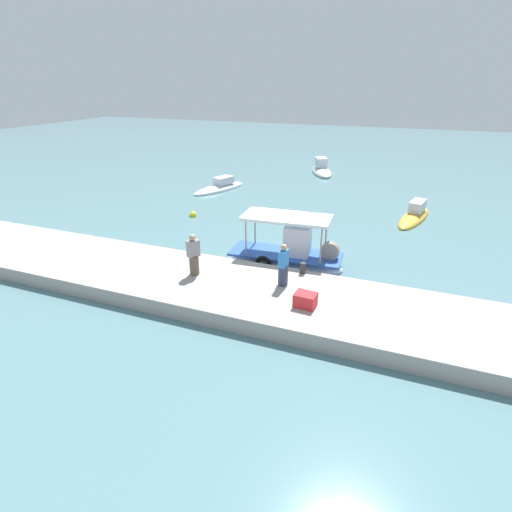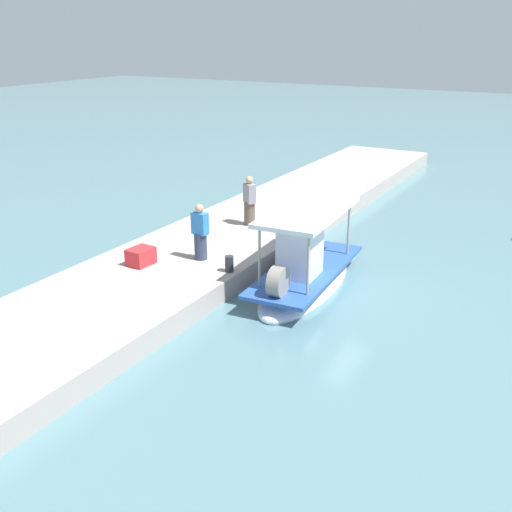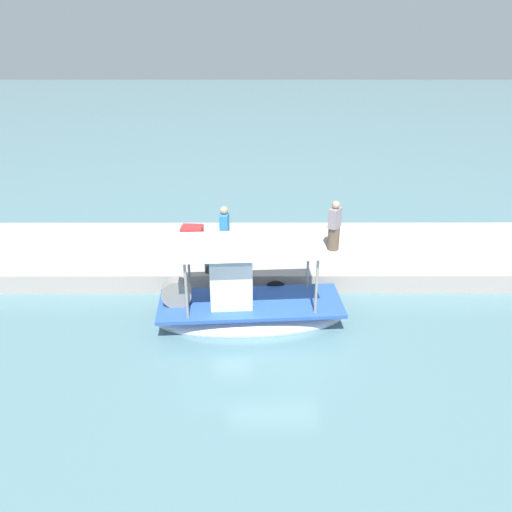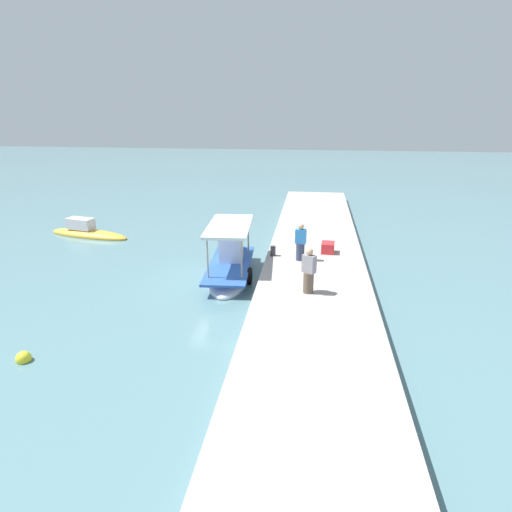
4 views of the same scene
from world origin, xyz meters
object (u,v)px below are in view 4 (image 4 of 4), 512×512
Objects in this scene: fisherman_by_crate at (309,273)px; moored_boat_mid at (88,233)px; fisherman_near_bollard at (300,244)px; mooring_bollard at (273,251)px; cargo_crate at (328,248)px; main_fishing_boat at (230,266)px; marker_buoy at (24,358)px.

fisherman_by_crate is 15.08m from moored_boat_mid.
fisherman_near_bollard is 3.66× the size of mooring_bollard.
fisherman_by_crate is 4.89m from cargo_crate.
main_fishing_boat is at bearing 50.48° from fisherman_by_crate.
marker_buoy is (-9.56, 9.00, -0.76)m from cargo_crate.
cargo_crate is (0.78, -2.49, 0.02)m from mooring_bollard.
moored_boat_mid is at bearing 70.49° from fisherman_near_bollard.
marker_buoy is 0.08× the size of moored_boat_mid.
fisherman_by_crate reaches higher than mooring_bollard.
main_fishing_boat is 10.64m from moored_boat_mid.
cargo_crate reaches higher than marker_buoy.
main_fishing_boat is 8.97m from marker_buoy.
cargo_crate is at bearing -65.23° from main_fishing_boat.
fisherman_by_crate is 3.74× the size of mooring_bollard.
main_fishing_boat is at bearing 103.93° from fisherman_near_bollard.
main_fishing_boat is 11.67× the size of mooring_bollard.
moored_boat_mid is at bearing 61.25° from main_fishing_boat.
fisherman_near_bollard is 1.42m from mooring_bollard.
main_fishing_boat is 3.12× the size of fisherman_by_crate.
fisherman_by_crate reaches higher than cargo_crate.
fisherman_by_crate is (-3.58, -0.43, 0.02)m from fisherman_near_bollard.
mooring_bollard is at bearing 70.83° from fisherman_near_bollard.
fisherman_by_crate is 3.85× the size of marker_buoy.
main_fishing_boat is 12.02× the size of marker_buoy.
main_fishing_boat is 7.34× the size of cargo_crate.
moored_boat_mid is (7.95, 12.76, -1.22)m from fisherman_by_crate.
mooring_bollard is (4.01, 1.68, -0.54)m from fisherman_by_crate.
cargo_crate is 13.95m from moored_boat_mid.
mooring_bollard is (0.43, 1.25, -0.53)m from fisherman_near_bollard.
main_fishing_boat is at bearing 123.89° from mooring_bollard.
cargo_crate is at bearing -103.08° from moored_boat_mid.
moored_boat_mid is (12.72, 4.58, 0.07)m from marker_buoy.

